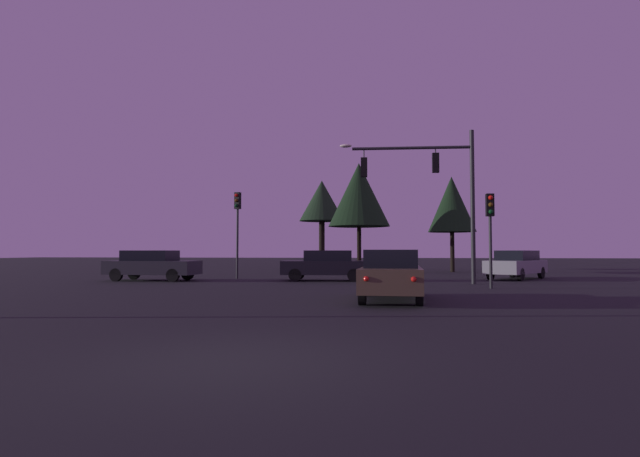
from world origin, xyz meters
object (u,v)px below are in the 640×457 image
object	(u,v)px
traffic_light_corner_right	(490,221)
tree_behind_sign	(322,202)
tree_left_far	(452,204)
tree_center_horizon	(359,195)
car_far_lane	(517,264)
car_crossing_right	(152,265)
car_crossing_left	(326,265)
traffic_signal_mast_arm	(435,181)
car_nearside_lane	(391,274)
traffic_light_corner_left	(237,218)

from	to	relation	value
traffic_light_corner_right	tree_behind_sign	distance (m)	21.98
tree_behind_sign	tree_left_far	world-z (taller)	tree_behind_sign
tree_behind_sign	tree_center_horizon	bearing A→B (deg)	-62.15
traffic_light_corner_right	car_far_lane	world-z (taller)	traffic_light_corner_right
car_crossing_right	car_crossing_left	bearing A→B (deg)	6.82
tree_left_far	tree_center_horizon	world-z (taller)	tree_center_horizon
tree_center_horizon	traffic_light_corner_right	bearing A→B (deg)	-66.11
traffic_signal_mast_arm	tree_left_far	size ratio (longest dim) A/B	1.02
car_nearside_lane	tree_center_horizon	size ratio (longest dim) A/B	0.59
traffic_signal_mast_arm	car_far_lane	size ratio (longest dim) A/B	1.48
car_far_lane	tree_behind_sign	world-z (taller)	tree_behind_sign
traffic_signal_mast_arm	car_nearside_lane	size ratio (longest dim) A/B	1.58
tree_center_horizon	tree_left_far	bearing A→B (deg)	24.77
car_crossing_right	car_far_lane	size ratio (longest dim) A/B	0.99
traffic_light_corner_right	traffic_signal_mast_arm	bearing A→B (deg)	125.10
traffic_light_corner_right	tree_center_horizon	world-z (taller)	tree_center_horizon
traffic_signal_mast_arm	tree_center_horizon	size ratio (longest dim) A/B	0.93
traffic_signal_mast_arm	car_far_lane	distance (m)	7.58
traffic_light_corner_right	car_crossing_right	distance (m)	16.30
traffic_signal_mast_arm	car_crossing_right	distance (m)	14.49
traffic_signal_mast_arm	car_crossing_left	size ratio (longest dim) A/B	1.55
traffic_light_corner_left	car_crossing_right	xyz separation A→B (m)	(-3.78, -2.11, -2.49)
car_crossing_right	tree_behind_sign	world-z (taller)	tree_behind_sign
tree_behind_sign	car_nearside_lane	bearing A→B (deg)	-78.05
traffic_signal_mast_arm	traffic_light_corner_left	distance (m)	10.63
traffic_light_corner_left	car_crossing_left	size ratio (longest dim) A/B	1.03
car_crossing_left	tree_center_horizon	size ratio (longest dim) A/B	0.60
car_far_lane	car_crossing_left	bearing A→B (deg)	-164.20
traffic_light_corner_left	tree_center_horizon	bearing A→B (deg)	52.04
car_nearside_lane	tree_left_far	size ratio (longest dim) A/B	0.64
car_crossing_right	tree_behind_sign	bearing A→B (deg)	68.14
traffic_signal_mast_arm	car_crossing_right	bearing A→B (deg)	177.18
car_crossing_right	car_far_lane	world-z (taller)	same
car_far_lane	tree_center_horizon	distance (m)	11.56
car_nearside_lane	tree_center_horizon	world-z (taller)	tree_center_horizon
traffic_light_corner_left	car_nearside_lane	size ratio (longest dim) A/B	1.05
car_crossing_right	car_nearside_lane	bearing A→B (deg)	-36.41
traffic_signal_mast_arm	car_nearside_lane	xyz separation A→B (m)	(-2.07, -8.07, -3.90)
car_far_lane	tree_left_far	xyz separation A→B (m)	(-2.14, 9.15, 4.08)
car_crossing_left	car_far_lane	bearing A→B (deg)	15.80
car_nearside_lane	car_far_lane	world-z (taller)	same
traffic_signal_mast_arm	car_crossing_right	size ratio (longest dim) A/B	1.50
traffic_light_corner_left	car_crossing_left	distance (m)	5.63
tree_center_horizon	car_nearside_lane	bearing A→B (deg)	-84.06
tree_behind_sign	car_crossing_left	bearing A→B (deg)	-81.94
car_far_lane	tree_left_far	bearing A→B (deg)	103.17
car_nearside_lane	car_crossing_right	size ratio (longest dim) A/B	0.95
car_crossing_right	tree_behind_sign	distance (m)	18.23
car_crossing_left	traffic_light_corner_right	bearing A→B (deg)	-31.89
car_far_lane	tree_center_horizon	xyz separation A→B (m)	(-8.69, 6.13, 4.53)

